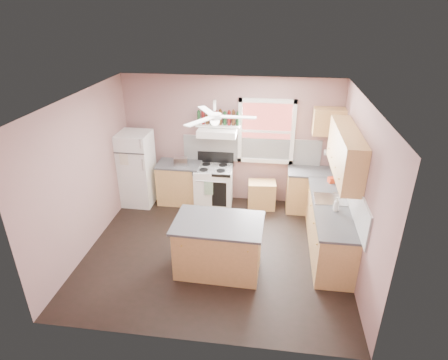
# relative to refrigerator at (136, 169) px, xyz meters

# --- Properties ---
(floor) EXTENTS (4.50, 4.50, 0.00)m
(floor) POSITION_rel_refrigerator_xyz_m (1.95, -1.53, -0.80)
(floor) COLOR black
(floor) RESTS_ON ground
(ceiling) EXTENTS (4.50, 4.50, 0.00)m
(ceiling) POSITION_rel_refrigerator_xyz_m (1.95, -1.53, 1.90)
(ceiling) COLOR white
(ceiling) RESTS_ON ground
(wall_back) EXTENTS (4.50, 0.05, 2.70)m
(wall_back) POSITION_rel_refrigerator_xyz_m (1.95, 0.49, 0.55)
(wall_back) COLOR #8A6462
(wall_back) RESTS_ON ground
(wall_right) EXTENTS (0.05, 4.00, 2.70)m
(wall_right) POSITION_rel_refrigerator_xyz_m (4.22, -1.53, 0.55)
(wall_right) COLOR #8A6462
(wall_right) RESTS_ON ground
(wall_left) EXTENTS (0.05, 4.00, 2.70)m
(wall_left) POSITION_rel_refrigerator_xyz_m (-0.32, -1.53, 0.55)
(wall_left) COLOR #8A6462
(wall_left) RESTS_ON ground
(backsplash_back) EXTENTS (2.90, 0.03, 0.55)m
(backsplash_back) POSITION_rel_refrigerator_xyz_m (2.40, 0.45, 0.38)
(backsplash_back) COLOR white
(backsplash_back) RESTS_ON wall_back
(backsplash_right) EXTENTS (0.03, 2.60, 0.55)m
(backsplash_right) POSITION_rel_refrigerator_xyz_m (4.19, -1.23, 0.38)
(backsplash_right) COLOR white
(backsplash_right) RESTS_ON wall_right
(window_view) EXTENTS (1.00, 0.02, 1.20)m
(window_view) POSITION_rel_refrigerator_xyz_m (2.70, 0.45, 0.80)
(window_view) COLOR maroon
(window_view) RESTS_ON wall_back
(window_frame) EXTENTS (1.16, 0.07, 1.36)m
(window_frame) POSITION_rel_refrigerator_xyz_m (2.70, 0.42, 0.80)
(window_frame) COLOR white
(window_frame) RESTS_ON wall_back
(refrigerator) EXTENTS (0.69, 0.67, 1.60)m
(refrigerator) POSITION_rel_refrigerator_xyz_m (0.00, 0.00, 0.00)
(refrigerator) COLOR white
(refrigerator) RESTS_ON floor
(base_cabinet_left) EXTENTS (0.90, 0.60, 0.86)m
(base_cabinet_left) POSITION_rel_refrigerator_xyz_m (0.89, 0.17, -0.37)
(base_cabinet_left) COLOR #AA8247
(base_cabinet_left) RESTS_ON floor
(counter_left) EXTENTS (0.92, 0.62, 0.04)m
(counter_left) POSITION_rel_refrigerator_xyz_m (0.89, 0.17, 0.08)
(counter_left) COLOR #3E3E40
(counter_left) RESTS_ON base_cabinet_left
(toaster) EXTENTS (0.30, 0.20, 0.18)m
(toaster) POSITION_rel_refrigerator_xyz_m (0.97, 0.07, 0.19)
(toaster) COLOR silver
(toaster) RESTS_ON counter_left
(stove) EXTENTS (0.82, 0.68, 0.86)m
(stove) POSITION_rel_refrigerator_xyz_m (1.64, 0.13, -0.37)
(stove) COLOR white
(stove) RESTS_ON floor
(range_hood) EXTENTS (0.78, 0.50, 0.14)m
(range_hood) POSITION_rel_refrigerator_xyz_m (1.72, 0.22, 0.82)
(range_hood) COLOR white
(range_hood) RESTS_ON wall_back
(bottle_shelf) EXTENTS (0.90, 0.26, 0.03)m
(bottle_shelf) POSITION_rel_refrigerator_xyz_m (1.72, 0.34, 0.92)
(bottle_shelf) COLOR white
(bottle_shelf) RESTS_ON range_hood
(cart) EXTENTS (0.60, 0.42, 0.57)m
(cart) POSITION_rel_refrigerator_xyz_m (2.67, 0.11, -0.52)
(cart) COLOR #AA8247
(cart) RESTS_ON floor
(base_cabinet_corner) EXTENTS (1.00, 0.60, 0.86)m
(base_cabinet_corner) POSITION_rel_refrigerator_xyz_m (3.70, 0.17, -0.37)
(base_cabinet_corner) COLOR #AA8247
(base_cabinet_corner) RESTS_ON floor
(base_cabinet_right) EXTENTS (0.60, 2.20, 0.86)m
(base_cabinet_right) POSITION_rel_refrigerator_xyz_m (3.90, -1.23, -0.37)
(base_cabinet_right) COLOR #AA8247
(base_cabinet_right) RESTS_ON floor
(counter_corner) EXTENTS (1.02, 0.62, 0.04)m
(counter_corner) POSITION_rel_refrigerator_xyz_m (3.70, 0.17, 0.08)
(counter_corner) COLOR #3E3E40
(counter_corner) RESTS_ON base_cabinet_corner
(counter_right) EXTENTS (0.62, 2.22, 0.04)m
(counter_right) POSITION_rel_refrigerator_xyz_m (3.89, -1.23, 0.08)
(counter_right) COLOR #3E3E40
(counter_right) RESTS_ON base_cabinet_right
(sink) EXTENTS (0.55, 0.45, 0.03)m
(sink) POSITION_rel_refrigerator_xyz_m (3.89, -1.03, 0.10)
(sink) COLOR silver
(sink) RESTS_ON counter_right
(faucet) EXTENTS (0.03, 0.03, 0.14)m
(faucet) POSITION_rel_refrigerator_xyz_m (4.05, -1.03, 0.17)
(faucet) COLOR silver
(faucet) RESTS_ON sink
(upper_cabinet_right) EXTENTS (0.33, 1.80, 0.76)m
(upper_cabinet_right) POSITION_rel_refrigerator_xyz_m (4.03, -1.03, 0.98)
(upper_cabinet_right) COLOR #AA8247
(upper_cabinet_right) RESTS_ON wall_right
(upper_cabinet_corner) EXTENTS (0.60, 0.33, 0.52)m
(upper_cabinet_corner) POSITION_rel_refrigerator_xyz_m (3.90, 0.30, 1.10)
(upper_cabinet_corner) COLOR #AA8247
(upper_cabinet_corner) RESTS_ON wall_back
(paper_towel) EXTENTS (0.26, 0.12, 0.12)m
(paper_towel) POSITION_rel_refrigerator_xyz_m (4.02, 0.33, 0.45)
(paper_towel) COLOR white
(paper_towel) RESTS_ON wall_back
(island) EXTENTS (1.35, 0.87, 0.86)m
(island) POSITION_rel_refrigerator_xyz_m (2.07, -2.03, -0.37)
(island) COLOR #AA8247
(island) RESTS_ON floor
(island_top) EXTENTS (1.43, 0.95, 0.04)m
(island_top) POSITION_rel_refrigerator_xyz_m (2.07, -2.03, 0.08)
(island_top) COLOR #3E3E40
(island_top) RESTS_ON island
(ceiling_fan_hub) EXTENTS (0.20, 0.20, 0.08)m
(ceiling_fan_hub) POSITION_rel_refrigerator_xyz_m (1.95, -1.53, 1.65)
(ceiling_fan_hub) COLOR white
(ceiling_fan_hub) RESTS_ON ceiling
(soap_bottle) EXTENTS (0.13, 0.13, 0.25)m
(soap_bottle) POSITION_rel_refrigerator_xyz_m (3.93, -1.43, 0.23)
(soap_bottle) COLOR silver
(soap_bottle) RESTS_ON counter_right
(red_caddy) EXTENTS (0.21, 0.17, 0.10)m
(red_caddy) POSITION_rel_refrigerator_xyz_m (4.02, -0.33, 0.15)
(red_caddy) COLOR red
(red_caddy) RESTS_ON counter_right
(wine_bottles) EXTENTS (0.86, 0.06, 0.31)m
(wine_bottles) POSITION_rel_refrigerator_xyz_m (1.72, 0.34, 1.08)
(wine_bottles) COLOR #143819
(wine_bottles) RESTS_ON bottle_shelf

